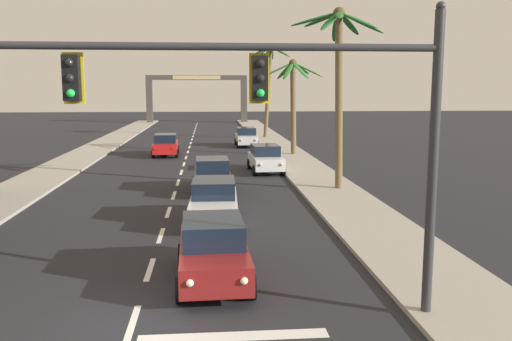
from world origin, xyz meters
name	(u,v)px	position (x,y,z in m)	size (l,w,h in m)	color
ground_plane	(131,328)	(0.00, 0.00, 0.00)	(220.00, 220.00, 0.00)	#232328
sidewalk_right	(312,175)	(7.80, 20.00, 0.07)	(3.20, 110.00, 0.14)	#9E998E
sidewalk_left	(41,178)	(-7.80, 20.00, 0.07)	(3.20, 110.00, 0.14)	#9E998E
lane_markings	(187,175)	(0.40, 20.96, 0.00)	(4.28, 89.41, 0.01)	silver
traffic_signal_mast	(262,102)	(2.85, 0.03, 4.86)	(11.87, 0.41, 6.94)	#2D2D33
sedan_lead_at_stop_bar	(213,250)	(1.81, 2.80, 0.85)	(2.06, 4.49, 1.68)	maroon
sedan_third_in_queue	(214,201)	(1.89, 9.17, 0.85)	(2.04, 4.49, 1.68)	silver
sedan_fifth_in_queue	(212,175)	(1.88, 15.54, 0.85)	(2.02, 4.48, 1.68)	black
sedan_oncoming_far	(166,145)	(-1.59, 30.59, 0.85)	(2.03, 4.48, 1.68)	red
sedan_parked_nearest_kerb	(265,158)	(5.21, 21.83, 0.85)	(2.08, 4.50, 1.68)	silver
sedan_parked_mid_kerb	(246,137)	(5.06, 36.89, 0.85)	(1.97, 4.46, 1.68)	silver
palm_right_second	(339,61)	(8.14, 15.32, 6.48)	(4.63, 4.53, 9.04)	brown
palm_right_third	(293,91)	(8.16, 29.83, 4.95)	(4.68, 4.33, 7.32)	brown
palm_right_farthest	(269,73)	(7.95, 44.36, 6.70)	(3.98, 4.10, 9.59)	brown
town_gateway_arch	(197,92)	(0.00, 70.83, 4.56)	(14.97, 0.90, 7.07)	#423D38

